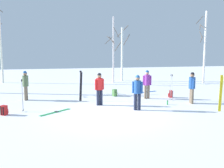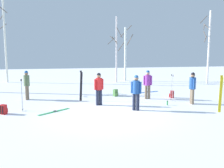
% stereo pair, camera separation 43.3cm
% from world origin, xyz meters
% --- Properties ---
extents(ground_plane, '(60.00, 60.00, 0.00)m').
position_xyz_m(ground_plane, '(0.00, 0.00, 0.00)').
color(ground_plane, white).
extents(person_0, '(0.50, 0.34, 1.72)m').
position_xyz_m(person_0, '(3.00, 3.00, 0.98)').
color(person_0, '#72604C').
rests_on(person_0, ground_plane).
extents(person_1, '(0.51, 0.34, 1.72)m').
position_xyz_m(person_1, '(-0.10, 1.88, 0.98)').
color(person_1, '#1E2338').
rests_on(person_1, ground_plane).
extents(person_2, '(0.34, 0.51, 1.72)m').
position_xyz_m(person_2, '(4.87, 1.16, 0.98)').
color(person_2, '#72604C').
rests_on(person_2, ground_plane).
extents(person_3, '(0.34, 0.51, 1.72)m').
position_xyz_m(person_3, '(-4.03, 4.16, 0.98)').
color(person_3, '#72604C').
rests_on(person_3, ground_plane).
extents(person_4, '(0.47, 0.34, 1.72)m').
position_xyz_m(person_4, '(1.48, 0.38, 0.98)').
color(person_4, '#1E2338').
rests_on(person_4, ground_plane).
extents(ski_pair_planted_0, '(0.21, 0.06, 1.74)m').
position_xyz_m(ski_pair_planted_0, '(-0.94, 3.23, 0.87)').
color(ski_pair_planted_0, black).
rests_on(ski_pair_planted_0, ground_plane).
extents(ski_pair_planted_1, '(0.15, 0.07, 1.75)m').
position_xyz_m(ski_pair_planted_1, '(5.21, -0.76, 0.87)').
color(ski_pair_planted_1, yellow).
rests_on(ski_pair_planted_1, ground_plane).
extents(ski_pair_lying_0, '(1.46, 1.25, 0.05)m').
position_xyz_m(ski_pair_lying_0, '(-2.37, 0.84, 0.01)').
color(ski_pair_lying_0, green).
rests_on(ski_pair_lying_0, ground_plane).
extents(ski_pair_lying_1, '(1.84, 0.71, 0.05)m').
position_xyz_m(ski_pair_lying_1, '(3.74, 5.17, 0.01)').
color(ski_pair_lying_1, blue).
rests_on(ski_pair_lying_1, ground_plane).
extents(ski_poles_0, '(0.07, 0.28, 1.52)m').
position_xyz_m(ski_poles_0, '(4.15, 2.13, 0.81)').
color(ski_poles_0, '#B2B2BC').
rests_on(ski_poles_0, ground_plane).
extents(ski_poles_1, '(0.07, 0.25, 1.54)m').
position_xyz_m(ski_poles_1, '(-3.87, 1.34, 0.82)').
color(ski_poles_1, '#B2B2BC').
rests_on(ski_poles_1, ground_plane).
extents(backpack_0, '(0.34, 0.32, 0.44)m').
position_xyz_m(backpack_0, '(4.55, 2.98, 0.21)').
color(backpack_0, red).
rests_on(backpack_0, ground_plane).
extents(backpack_1, '(0.34, 0.34, 0.44)m').
position_xyz_m(backpack_1, '(-4.62, 0.87, 0.21)').
color(backpack_1, red).
rests_on(backpack_1, ground_plane).
extents(backpack_2, '(0.33, 0.34, 0.44)m').
position_xyz_m(backpack_2, '(1.30, 4.20, 0.21)').
color(backpack_2, '#4C7F3F').
rests_on(backpack_2, ground_plane).
extents(water_bottle_0, '(0.08, 0.08, 0.24)m').
position_xyz_m(water_bottle_0, '(3.44, 1.13, 0.11)').
color(water_bottle_0, green).
rests_on(water_bottle_0, ground_plane).
extents(birch_tree_1, '(1.06, 1.11, 7.58)m').
position_xyz_m(birch_tree_1, '(-6.97, 12.97, 3.89)').
color(birch_tree_1, silver).
rests_on(birch_tree_1, ground_plane).
extents(birch_tree_2, '(1.32, 1.40, 5.88)m').
position_xyz_m(birch_tree_2, '(2.82, 10.89, 3.03)').
color(birch_tree_2, silver).
rests_on(birch_tree_2, ground_plane).
extents(birch_tree_3, '(1.41, 1.09, 5.32)m').
position_xyz_m(birch_tree_3, '(3.93, 11.95, 2.67)').
color(birch_tree_3, white).
rests_on(birch_tree_3, ground_plane).
extents(birch_tree_4, '(1.08, 1.21, 6.29)m').
position_xyz_m(birch_tree_4, '(10.50, 8.59, 3.30)').
color(birch_tree_4, white).
rests_on(birch_tree_4, ground_plane).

